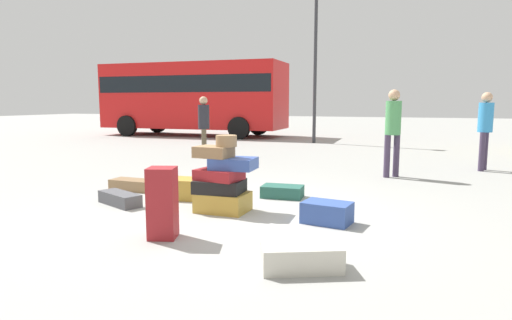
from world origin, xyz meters
TOP-DOWN VIEW (x-y plane):
  - ground_plane at (0.00, 0.00)m, footprint 80.00×80.00m
  - suitcase_tower at (-0.32, 0.05)m, footprint 0.83×0.57m
  - suitcase_teal_left_side at (0.20, 1.16)m, footprint 0.65×0.42m
  - suitcase_tan_white_trunk at (-1.20, 0.57)m, footprint 0.81×0.50m
  - suitcase_navy_upright_blue at (1.13, -0.05)m, footprint 0.63×0.47m
  - suitcase_cream_foreground_near at (1.20, -1.62)m, footprint 0.79×0.62m
  - suitcase_brown_right_side at (-2.34, 0.83)m, footprint 0.76×0.35m
  - suitcase_charcoal_behind_tower at (-1.88, -0.13)m, footprint 0.82×0.56m
  - suitcase_maroon_foreground_far at (-0.44, -1.25)m, footprint 0.36×0.36m
  - person_bearded_onlooker at (1.69, 3.70)m, footprint 0.30×0.30m
  - person_tourist_with_camera at (-3.20, 5.16)m, footprint 0.30×0.32m
  - person_passerby_in_red at (3.51, 5.25)m, footprint 0.30×0.32m
  - parked_bus at (-7.21, 12.07)m, footprint 8.17×2.91m
  - lamp_post at (-1.38, 10.42)m, footprint 0.36×0.36m

SIDE VIEW (x-z plane):
  - ground_plane at x=0.00m, z-range 0.00..0.00m
  - suitcase_charcoal_behind_tower at x=-1.88m, z-range 0.00..0.18m
  - suitcase_brown_right_side at x=-2.34m, z-range 0.00..0.18m
  - suitcase_teal_left_side at x=0.20m, z-range 0.00..0.18m
  - suitcase_cream_foreground_near at x=1.20m, z-range 0.00..0.23m
  - suitcase_navy_upright_blue at x=1.13m, z-range 0.00..0.26m
  - suitcase_tan_white_trunk at x=-1.20m, z-range 0.00..0.31m
  - suitcase_maroon_foreground_far at x=-0.44m, z-range 0.00..0.78m
  - suitcase_tower at x=-0.32m, z-range -0.10..0.94m
  - person_tourist_with_camera at x=-3.20m, z-range 0.15..1.78m
  - person_passerby_in_red at x=3.51m, z-range 0.17..1.86m
  - person_bearded_onlooker at x=1.69m, z-range 0.17..1.89m
  - parked_bus at x=-7.21m, z-range 0.26..3.41m
  - lamp_post at x=-1.38m, z-range 0.89..6.37m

